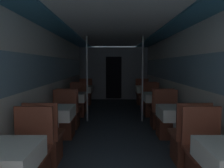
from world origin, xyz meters
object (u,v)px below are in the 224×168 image
at_px(dining_table_right_1, 178,114).
at_px(dining_table_right_3, 146,90).
at_px(chair_left_near_1, 46,144).
at_px(chair_right_near_2, 161,116).
at_px(dining_table_left_1, 56,114).
at_px(chair_left_far_1, 64,123).
at_px(support_pole_right_2, 143,79).
at_px(chair_right_far_0, 208,164).
at_px(chair_left_far_0, 30,164).
at_px(dining_table_right_2, 157,98).
at_px(chair_right_far_3, 143,97).
at_px(dining_table_left_0, 4,160).
at_px(chair_right_near_3, 149,102).
at_px(dining_table_left_2, 74,98).
at_px(support_pole_left_2, 88,79).
at_px(dining_table_left_3, 84,90).
at_px(chair_left_far_3, 86,97).
at_px(chair_right_far_1, 168,123).
at_px(chair_right_near_1, 189,144).
at_px(chair_left_far_2, 78,106).
at_px(chair_left_near_2, 70,116).

height_order(dining_table_right_1, dining_table_right_3, same).
distance_m(chair_left_near_1, chair_right_near_2, 2.73).
height_order(dining_table_left_1, chair_left_far_1, chair_left_far_1).
xyz_separation_m(chair_right_near_2, support_pole_right_2, (-0.34, 0.58, 0.79)).
bearing_deg(dining_table_left_1, chair_right_far_0, -30.12).
distance_m(chair_left_far_0, support_pole_right_2, 3.54).
height_order(chair_left_near_1, dining_table_right_2, chair_left_near_1).
xyz_separation_m(chair_left_near_1, dining_table_right_2, (2.07, 2.36, 0.31)).
height_order(dining_table_left_1, chair_right_far_3, chair_right_far_3).
height_order(chair_left_near_1, chair_right_far_3, same).
distance_m(dining_table_left_0, chair_left_near_1, 1.24).
relative_size(chair_left_far_0, chair_right_near_3, 1.00).
bearing_deg(chair_left_far_0, dining_table_left_0, 90.00).
xyz_separation_m(dining_table_left_2, chair_right_far_0, (2.07, -2.99, -0.31)).
height_order(chair_right_near_2, chair_right_near_3, same).
distance_m(chair_right_near_2, dining_table_right_3, 2.38).
height_order(support_pole_left_2, chair_right_far_0, support_pole_left_2).
height_order(dining_table_left_3, chair_left_far_3, chair_left_far_3).
xyz_separation_m(chair_left_near_1, chair_right_far_1, (2.07, 1.16, 0.00)).
relative_size(dining_table_left_1, chair_right_far_1, 0.78).
bearing_deg(chair_right_far_1, chair_right_near_2, -90.00).
bearing_deg(support_pole_right_2, chair_right_far_3, 81.74).
bearing_deg(dining_table_left_3, chair_right_near_1, -63.45).
bearing_deg(chair_left_far_0, support_pole_right_2, -120.08).
bearing_deg(dining_table_left_0, chair_right_far_0, 15.66).
distance_m(dining_table_right_2, chair_right_near_3, 1.24).
xyz_separation_m(dining_table_left_3, chair_right_far_1, (2.07, -2.99, -0.31)).
bearing_deg(chair_right_far_3, chair_left_far_2, 40.71).
relative_size(dining_table_left_1, dining_table_right_1, 1.00).
height_order(chair_left_far_1, chair_left_far_3, same).
relative_size(dining_table_left_0, chair_left_near_2, 0.78).
relative_size(chair_left_far_1, chair_right_near_3, 1.00).
xyz_separation_m(chair_left_far_3, chair_right_far_1, (2.07, -3.57, 0.00)).
relative_size(dining_table_left_0, chair_right_near_1, 0.78).
bearing_deg(chair_left_far_1, chair_right_far_3, -120.16).
relative_size(dining_table_left_0, dining_table_right_3, 1.00).
bearing_deg(chair_right_near_2, chair_right_far_0, -90.00).
bearing_deg(dining_table_left_2, chair_left_far_0, -90.00).
distance_m(support_pole_right_2, chair_right_far_3, 2.52).
relative_size(chair_right_near_2, chair_right_far_3, 1.00).
bearing_deg(support_pole_left_2, dining_table_right_2, 0.00).
xyz_separation_m(dining_table_left_1, chair_left_near_1, (0.00, -0.58, -0.31)).
height_order(chair_left_far_3, chair_right_near_3, same).
relative_size(chair_right_near_1, dining_table_right_2, 1.29).
relative_size(dining_table_right_1, dining_table_right_2, 1.00).
height_order(chair_left_near_1, chair_right_near_3, same).
xyz_separation_m(dining_table_right_3, chair_right_near_3, (0.00, -0.58, -0.31)).
bearing_deg(dining_table_left_3, support_pole_right_2, -45.88).
height_order(chair_left_far_1, chair_left_far_2, same).
bearing_deg(support_pole_left_2, chair_right_far_0, -59.92).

